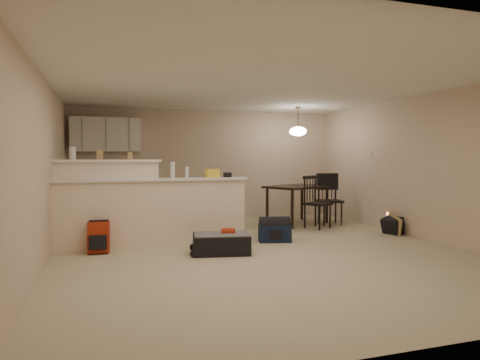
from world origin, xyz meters
name	(u,v)px	position (x,y,z in m)	size (l,w,h in m)	color
room	(260,169)	(0.00, 0.00, 1.25)	(7.00, 7.02, 2.50)	#BDB391
breakfast_bar	(137,208)	(-1.76, 0.98, 0.61)	(3.08, 0.58, 1.39)	#F4E0C5
upper_cabinets	(106,135)	(-2.20, 3.32, 1.90)	(1.40, 0.34, 0.70)	white
kitchen_counter	(117,204)	(-2.00, 3.19, 0.45)	(1.80, 0.60, 0.90)	white
thermostat	(370,154)	(2.98, 1.55, 1.50)	(0.02, 0.12, 0.12)	beige
jar	(72,153)	(-2.71, 1.12, 1.49)	(0.10, 0.10, 0.20)	silver
cereal_box	(100,155)	(-2.31, 1.12, 1.47)	(0.10, 0.07, 0.16)	#A48854
small_box	(130,156)	(-1.84, 1.12, 1.45)	(0.08, 0.06, 0.12)	#A48854
bottle_a	(173,170)	(-1.19, 0.90, 1.22)	(0.07, 0.07, 0.26)	silver
bottle_b	(187,172)	(-0.95, 0.90, 1.18)	(0.06, 0.06, 0.18)	silver
bag_lump	(212,173)	(-0.52, 0.90, 1.16)	(0.22, 0.18, 0.14)	#A48854
pouch	(228,175)	(-0.26, 0.90, 1.13)	(0.12, 0.10, 0.08)	#A48854
dining_table	(298,190)	(1.70, 2.28, 0.72)	(1.55, 1.34, 0.82)	black
pendant_lamp	(298,131)	(1.70, 2.28, 1.99)	(0.36, 0.36, 0.62)	brown
dining_chair_near	(318,202)	(1.83, 1.62, 0.53)	(0.46, 0.44, 1.06)	black
dining_chair_far	(330,200)	(2.31, 1.97, 0.53)	(0.46, 0.44, 1.06)	black
suitcase	(221,244)	(-0.61, 0.03, 0.14)	(0.83, 0.54, 0.28)	black
red_backpack	(99,238)	(-2.34, 0.61, 0.23)	(0.31, 0.19, 0.46)	#AB2A13
navy_duffel	(275,233)	(0.49, 0.61, 0.15)	(0.53, 0.29, 0.29)	#101C34
black_daypack	(393,226)	(2.85, 0.59, 0.15)	(0.35, 0.24, 0.31)	black
cardboard_sheet	(395,225)	(2.85, 0.55, 0.18)	(0.47, 0.02, 0.36)	#A48854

